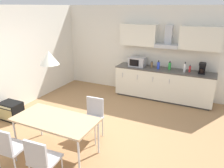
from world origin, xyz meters
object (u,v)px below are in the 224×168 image
bottle_blue (158,65)px  chair_near_left (8,146)px  microwave (137,62)px  bottle_red (190,69)px  chair_far_right (93,114)px  coffee_maker (202,68)px  bottle_white (185,68)px  bottle_green (170,66)px  guitar_amp (11,111)px  dining_table (55,121)px  chair_near_right (41,158)px  bottle_brown (152,65)px  pendant_lamp (49,58)px

bottle_blue → chair_near_left: bottle_blue is taller
microwave → bottle_red: bearing=1.4°
bottle_blue → chair_far_right: bottle_blue is taller
coffee_maker → bottle_white: coffee_maker is taller
bottle_green → chair_near_left: bearing=-111.2°
guitar_amp → bottle_green: bearing=42.5°
microwave → bottle_blue: microwave is taller
bottle_red → dining_table: bearing=-118.3°
guitar_amp → bottle_white: bearing=38.1°
chair_far_right → chair_near_right: size_ratio=1.00×
bottle_blue → bottle_red: bottle_blue is taller
chair_near_left → chair_near_right: same height
dining_table → chair_near_left: size_ratio=1.76×
bottle_brown → chair_far_right: bottle_brown is taller
bottle_red → chair_near_right: 4.53m
chair_far_right → guitar_amp: 2.24m
microwave → guitar_amp: size_ratio=0.92×
bottle_red → guitar_amp: bottle_red is taller
bottle_white → bottle_green: bearing=168.5°
bottle_green → pendant_lamp: (-1.32, -3.49, 0.83)m
microwave → bottle_red: microwave is taller
bottle_white → bottle_blue: 0.73m
bottle_red → chair_near_left: 4.80m
bottle_blue → guitar_amp: bottle_blue is taller
chair_far_right → coffee_maker: bearing=55.6°
microwave → pendant_lamp: bearing=-95.8°
bottle_white → chair_far_right: bearing=-118.0°
guitar_amp → chair_near_right: bearing=-31.0°
bottle_white → bottle_green: (-0.43, 0.09, -0.02)m
microwave → guitar_amp: microwave is taller
chair_near_right → guitar_amp: chair_near_right is taller
coffee_maker → bottle_red: coffee_maker is taller
pendant_lamp → guitar_amp: bearing=163.1°
bottle_red → bottle_brown: bearing=179.1°
bottle_white → bottle_red: (0.13, 0.07, -0.04)m
coffee_maker → guitar_amp: coffee_maker is taller
coffee_maker → dining_table: (-2.19, -3.46, -0.38)m
bottle_red → bottle_green: bearing=178.3°
dining_table → chair_near_left: bearing=-113.9°
chair_near_left → guitar_amp: (-1.53, 1.33, -0.31)m
bottle_white → bottle_blue: bearing=-179.4°
coffee_maker → chair_near_left: (-2.53, -4.23, -0.53)m
bottle_green → pendant_lamp: size_ratio=0.76×
bottle_brown → bottle_blue: 0.24m
bottle_white → bottle_brown: bearing=174.8°
coffee_maker → bottle_brown: size_ratio=1.59×
coffee_maker → guitar_amp: (-4.06, -2.89, -0.85)m
dining_table → chair_near_left: (-0.34, -0.77, -0.15)m
bottle_brown → chair_near_right: size_ratio=0.22×
pendant_lamp → chair_far_right: bearing=66.0°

